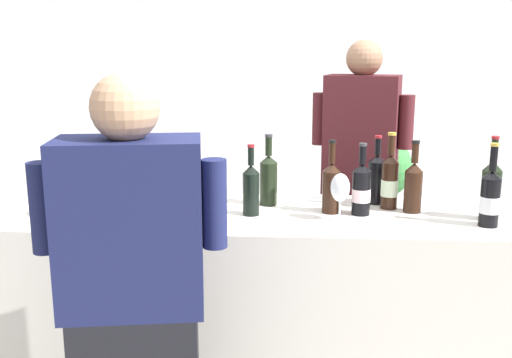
{
  "coord_description": "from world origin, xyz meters",
  "views": [
    {
      "loc": [
        0.09,
        -2.44,
        1.7
      ],
      "look_at": [
        -0.06,
        0.0,
        1.15
      ],
      "focal_mm": 40.74,
      "sensor_mm": 36.0,
      "label": 1
    }
  ],
  "objects_px": {
    "wine_bottle_2": "(251,188)",
    "wine_bottle_7": "(361,189)",
    "wine_bottle_11": "(490,198)",
    "wine_glass": "(340,189)",
    "wine_bottle_3": "(268,178)",
    "wine_bottle_5": "(413,185)",
    "wine_bottle_4": "(376,178)",
    "wine_bottle_1": "(145,183)",
    "potted_shrub": "(360,200)",
    "ice_bucket": "(95,190)",
    "person_server": "(358,205)",
    "wine_bottle_9": "(491,189)",
    "wine_bottle_10": "(123,177)",
    "person_guest": "(136,332)",
    "wine_bottle_6": "(189,192)",
    "wine_bottle_8": "(390,181)",
    "wine_bottle_0": "(331,186)"
  },
  "relations": [
    {
      "from": "wine_bottle_6",
      "to": "person_server",
      "type": "bearing_deg",
      "value": 45.61
    },
    {
      "from": "wine_bottle_6",
      "to": "wine_bottle_11",
      "type": "bearing_deg",
      "value": -0.94
    },
    {
      "from": "wine_bottle_0",
      "to": "wine_bottle_7",
      "type": "height_order",
      "value": "wine_bottle_0"
    },
    {
      "from": "ice_bucket",
      "to": "person_guest",
      "type": "relative_size",
      "value": 0.14
    },
    {
      "from": "wine_bottle_10",
      "to": "potted_shrub",
      "type": "xyz_separation_m",
      "value": [
        1.23,
        1.26,
        -0.42
      ]
    },
    {
      "from": "wine_bottle_0",
      "to": "wine_bottle_6",
      "type": "bearing_deg",
      "value": -166.78
    },
    {
      "from": "wine_bottle_4",
      "to": "person_server",
      "type": "relative_size",
      "value": 0.18
    },
    {
      "from": "wine_bottle_6",
      "to": "wine_glass",
      "type": "height_order",
      "value": "wine_bottle_6"
    },
    {
      "from": "wine_bottle_11",
      "to": "wine_glass",
      "type": "xyz_separation_m",
      "value": [
        -0.59,
        0.04,
        0.02
      ]
    },
    {
      "from": "wine_bottle_3",
      "to": "wine_glass",
      "type": "bearing_deg",
      "value": -37.08
    },
    {
      "from": "wine_bottle_0",
      "to": "wine_bottle_10",
      "type": "height_order",
      "value": "wine_bottle_10"
    },
    {
      "from": "potted_shrub",
      "to": "wine_bottle_1",
      "type": "bearing_deg",
      "value": -130.64
    },
    {
      "from": "wine_bottle_3",
      "to": "wine_bottle_5",
      "type": "relative_size",
      "value": 1.03
    },
    {
      "from": "wine_bottle_5",
      "to": "wine_bottle_9",
      "type": "height_order",
      "value": "wine_bottle_9"
    },
    {
      "from": "wine_bottle_4",
      "to": "wine_glass",
      "type": "relative_size",
      "value": 1.58
    },
    {
      "from": "wine_bottle_4",
      "to": "ice_bucket",
      "type": "height_order",
      "value": "wine_bottle_4"
    },
    {
      "from": "wine_bottle_3",
      "to": "wine_bottle_11",
      "type": "relative_size",
      "value": 0.96
    },
    {
      "from": "wine_bottle_5",
      "to": "wine_bottle_10",
      "type": "relative_size",
      "value": 0.94
    },
    {
      "from": "wine_bottle_3",
      "to": "wine_bottle_4",
      "type": "bearing_deg",
      "value": 6.47
    },
    {
      "from": "wine_bottle_1",
      "to": "potted_shrub",
      "type": "height_order",
      "value": "wine_bottle_1"
    },
    {
      "from": "wine_bottle_2",
      "to": "wine_bottle_3",
      "type": "distance_m",
      "value": 0.19
    },
    {
      "from": "wine_bottle_8",
      "to": "wine_bottle_9",
      "type": "xyz_separation_m",
      "value": [
        0.39,
        -0.15,
        0.01
      ]
    },
    {
      "from": "wine_bottle_0",
      "to": "ice_bucket",
      "type": "distance_m",
      "value": 1.0
    },
    {
      "from": "wine_bottle_10",
      "to": "ice_bucket",
      "type": "bearing_deg",
      "value": -105.75
    },
    {
      "from": "wine_bottle_3",
      "to": "wine_bottle_7",
      "type": "bearing_deg",
      "value": -18.88
    },
    {
      "from": "wine_bottle_11",
      "to": "potted_shrub",
      "type": "bearing_deg",
      "value": 102.63
    },
    {
      "from": "wine_bottle_1",
      "to": "wine_bottle_0",
      "type": "bearing_deg",
      "value": -1.66
    },
    {
      "from": "wine_bottle_8",
      "to": "ice_bucket",
      "type": "height_order",
      "value": "wine_bottle_8"
    },
    {
      "from": "ice_bucket",
      "to": "person_guest",
      "type": "height_order",
      "value": "person_guest"
    },
    {
      "from": "wine_bottle_3",
      "to": "wine_bottle_7",
      "type": "relative_size",
      "value": 1.05
    },
    {
      "from": "wine_bottle_6",
      "to": "wine_bottle_8",
      "type": "xyz_separation_m",
      "value": [
        0.86,
        0.23,
        0.01
      ]
    },
    {
      "from": "wine_bottle_1",
      "to": "wine_bottle_7",
      "type": "height_order",
      "value": "wine_bottle_1"
    },
    {
      "from": "wine_bottle_1",
      "to": "ice_bucket",
      "type": "relative_size",
      "value": 1.36
    },
    {
      "from": "wine_bottle_2",
      "to": "potted_shrub",
      "type": "height_order",
      "value": "wine_bottle_2"
    },
    {
      "from": "wine_bottle_3",
      "to": "person_server",
      "type": "relative_size",
      "value": 0.19
    },
    {
      "from": "wine_bottle_3",
      "to": "wine_bottle_5",
      "type": "xyz_separation_m",
      "value": [
        0.63,
        -0.08,
        -0.0
      ]
    },
    {
      "from": "wine_bottle_2",
      "to": "wine_bottle_7",
      "type": "bearing_deg",
      "value": 4.13
    },
    {
      "from": "wine_glass",
      "to": "wine_bottle_1",
      "type": "bearing_deg",
      "value": 170.68
    },
    {
      "from": "wine_bottle_7",
      "to": "ice_bucket",
      "type": "distance_m",
      "value": 1.13
    },
    {
      "from": "wine_bottle_1",
      "to": "wine_bottle_9",
      "type": "relative_size",
      "value": 0.91
    },
    {
      "from": "wine_bottle_2",
      "to": "wine_bottle_7",
      "type": "xyz_separation_m",
      "value": [
        0.47,
        0.03,
        -0.0
      ]
    },
    {
      "from": "wine_bottle_2",
      "to": "wine_bottle_11",
      "type": "bearing_deg",
      "value": -6.06
    },
    {
      "from": "wine_bottle_11",
      "to": "potted_shrub",
      "type": "xyz_separation_m",
      "value": [
        -0.33,
        1.48,
        -0.41
      ]
    },
    {
      "from": "ice_bucket",
      "to": "person_server",
      "type": "xyz_separation_m",
      "value": [
        1.2,
        0.81,
        -0.26
      ]
    },
    {
      "from": "wine_bottle_4",
      "to": "wine_bottle_3",
      "type": "bearing_deg",
      "value": -173.53
    },
    {
      "from": "wine_bottle_7",
      "to": "person_guest",
      "type": "xyz_separation_m",
      "value": [
        -0.8,
        -0.72,
        -0.32
      ]
    },
    {
      "from": "wine_bottle_3",
      "to": "person_server",
      "type": "height_order",
      "value": "person_server"
    },
    {
      "from": "wine_bottle_9",
      "to": "wine_glass",
      "type": "relative_size",
      "value": 1.77
    },
    {
      "from": "wine_bottle_6",
      "to": "wine_bottle_9",
      "type": "relative_size",
      "value": 0.94
    },
    {
      "from": "wine_bottle_0",
      "to": "person_server",
      "type": "bearing_deg",
      "value": 73.42
    }
  ]
}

